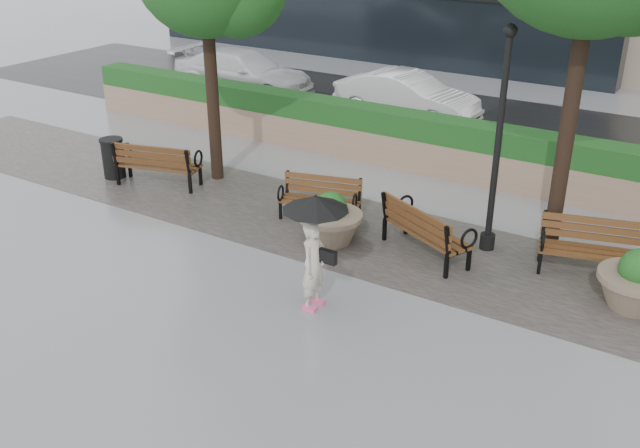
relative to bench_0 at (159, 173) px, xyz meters
The scene contains 15 objects.
ground 6.80m from the bench_0, 24.61° to the right, with size 100.00×100.00×0.00m, color gray.
cobble_strip 6.18m from the bench_0, ahead, with size 28.00×3.20×0.01m, color #383330.
hedge_wall 7.46m from the bench_0, 34.05° to the left, with size 24.00×0.80×1.35m.
asphalt_street 10.25m from the bench_0, 52.93° to the left, with size 40.00×7.00×0.00m, color black.
bench_0 is the anchor object (origin of this frame).
bench_1 4.15m from the bench_0, ahead, with size 1.74×1.06×0.88m.
bench_2 6.62m from the bench_0, ahead, with size 2.00×1.48×1.00m.
bench_3 9.45m from the bench_0, ahead, with size 1.94×1.18×0.98m.
planter_left 4.88m from the bench_0, ahead, with size 1.22×1.22×1.03m.
planter_right 10.26m from the bench_0, ahead, with size 1.24×1.24×1.04m.
trash_bin 1.27m from the bench_0, behind, with size 0.54×0.54×0.90m, color black.
lamppost 7.72m from the bench_0, ahead, with size 0.28×0.28×4.16m.
car_left 8.29m from the bench_0, 113.89° to the left, with size 2.01×4.95×1.44m, color white.
car_right 8.11m from the bench_0, 71.68° to the left, with size 1.49×4.28×1.41m, color white.
pedestrian 6.48m from the bench_0, 23.81° to the right, with size 1.05×1.05×1.93m.
Camera 1 is at (5.03, -8.16, 6.10)m, focal length 40.00 mm.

